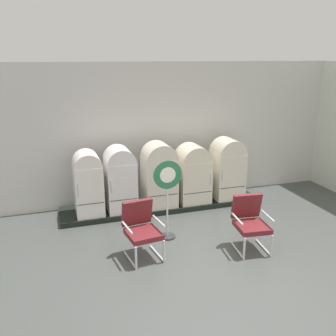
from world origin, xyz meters
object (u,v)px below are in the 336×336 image
at_px(refrigerator_4, 227,167).
at_px(refrigerator_3, 193,172).
at_px(armchair_left, 141,227).
at_px(refrigerator_1, 120,177).
at_px(sign_stand, 167,197).
at_px(refrigerator_2, 159,173).
at_px(armchair_right, 250,220).
at_px(refrigerator_0, 88,181).

bearing_deg(refrigerator_4, refrigerator_3, 178.77).
bearing_deg(refrigerator_3, armchair_left, -131.93).
distance_m(refrigerator_1, refrigerator_3, 1.70).
bearing_deg(refrigerator_1, sign_stand, -65.56).
xyz_separation_m(refrigerator_2, refrigerator_4, (1.70, 0.00, -0.01)).
bearing_deg(armchair_left, refrigerator_2, 64.73).
bearing_deg(armchair_right, refrigerator_4, 73.89).
distance_m(refrigerator_1, refrigerator_4, 2.58).
distance_m(refrigerator_1, armchair_left, 1.93).
height_order(refrigerator_3, armchair_right, refrigerator_3).
xyz_separation_m(refrigerator_4, sign_stand, (-1.94, -1.38, -0.03)).
distance_m(refrigerator_2, armchair_right, 2.48).
relative_size(refrigerator_1, sign_stand, 0.91).
relative_size(refrigerator_1, armchair_left, 1.42).
xyz_separation_m(refrigerator_0, refrigerator_4, (3.28, -0.01, 0.02)).
distance_m(refrigerator_1, refrigerator_2, 0.88).
xyz_separation_m(refrigerator_2, refrigerator_3, (0.82, 0.02, -0.06)).
relative_size(refrigerator_0, sign_stand, 0.88).
bearing_deg(refrigerator_0, refrigerator_4, -0.14).
bearing_deg(refrigerator_0, sign_stand, -46.09).
xyz_separation_m(armchair_left, armchair_right, (1.95, -0.33, 0.00)).
distance_m(refrigerator_0, armchair_left, 2.04).
relative_size(refrigerator_0, armchair_left, 1.38).
height_order(refrigerator_3, armchair_left, refrigerator_3).
bearing_deg(refrigerator_1, refrigerator_3, -0.19).
xyz_separation_m(refrigerator_1, refrigerator_3, (1.70, -0.01, -0.05)).
bearing_deg(armchair_right, sign_stand, 147.28).
bearing_deg(armchair_right, refrigerator_2, 115.58).
bearing_deg(refrigerator_3, refrigerator_1, 179.81).
bearing_deg(armchair_left, refrigerator_0, 109.98).
bearing_deg(armchair_left, refrigerator_3, 48.07).
bearing_deg(refrigerator_3, refrigerator_0, -179.74).
xyz_separation_m(refrigerator_1, refrigerator_4, (2.58, -0.02, 0.01)).
bearing_deg(refrigerator_4, sign_stand, -144.72).
height_order(refrigerator_2, armchair_left, refrigerator_2).
bearing_deg(sign_stand, refrigerator_0, 133.91).
bearing_deg(refrigerator_1, armchair_right, -49.07).
relative_size(refrigerator_1, armchair_right, 1.42).
xyz_separation_m(refrigerator_4, armchair_right, (-0.64, -2.21, -0.32)).
relative_size(refrigerator_3, armchair_right, 1.35).
xyz_separation_m(refrigerator_0, armchair_right, (2.64, -2.22, -0.30)).
distance_m(refrigerator_2, refrigerator_3, 0.82).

